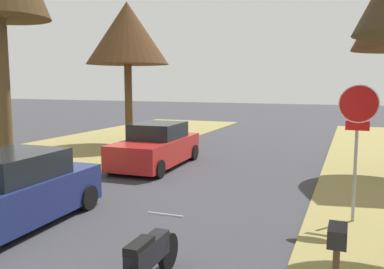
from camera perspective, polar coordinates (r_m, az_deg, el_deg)
name	(u,v)px	position (r m, az deg, el deg)	size (l,w,h in m)	color
stop_sign_far	(358,124)	(9.15, 22.47, 1.45)	(0.81, 0.51, 2.95)	#9EA0A5
street_tree_left_mid_b	(127,34)	(19.68, -9.20, 13.92)	(3.90, 3.90, 6.76)	brown
parked_sedan_navy	(7,194)	(9.29, -24.84, -7.71)	(2.07, 4.46, 1.57)	navy
parked_sedan_red	(156,147)	(14.68, -5.08, -1.72)	(2.07, 4.46, 1.57)	red
parked_motorcycle	(147,259)	(6.13, -6.37, -17.21)	(0.60, 2.05, 0.97)	black
curbside_mailbox	(337,247)	(5.32, 19.90, -14.84)	(0.22, 0.44, 1.27)	brown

